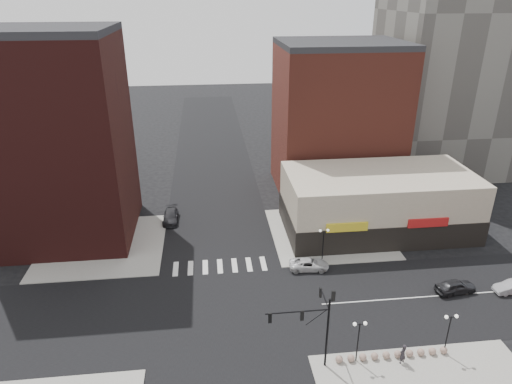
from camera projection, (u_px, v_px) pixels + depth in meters
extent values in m
plane|color=black|center=(224.00, 311.00, 45.62)|extent=(240.00, 240.00, 0.00)
cube|color=black|center=(224.00, 311.00, 45.62)|extent=(200.00, 14.00, 0.02)
cube|color=black|center=(224.00, 311.00, 45.62)|extent=(14.00, 200.00, 0.02)
cube|color=gray|center=(103.00, 245.00, 57.27)|extent=(15.00, 15.00, 0.12)
cube|color=gray|center=(329.00, 233.00, 60.24)|extent=(15.00, 15.00, 0.12)
cube|color=#3B1412|center=(58.00, 142.00, 55.38)|extent=(16.00, 15.00, 25.00)
cube|color=#3B1412|center=(7.00, 155.00, 70.77)|extent=(20.00, 18.00, 12.00)
cube|color=maroon|center=(337.00, 121.00, 69.87)|extent=(18.00, 15.00, 22.00)
cube|color=#BBAC95|center=(378.00, 202.00, 59.76)|extent=(24.00, 12.00, 8.00)
cube|color=black|center=(376.00, 217.00, 60.70)|extent=(24.20, 12.20, 3.40)
cylinder|color=black|center=(327.00, 334.00, 37.59)|extent=(0.18, 0.18, 7.00)
cylinder|color=black|center=(297.00, 312.00, 36.31)|extent=(5.20, 0.11, 0.11)
cylinder|color=black|center=(317.00, 317.00, 36.76)|extent=(1.72, 0.06, 1.46)
cylinder|color=black|center=(325.00, 298.00, 37.94)|extent=(0.11, 3.00, 0.11)
cube|color=black|center=(270.00, 318.00, 36.25)|extent=(0.28, 0.18, 0.95)
sphere|color=red|center=(270.00, 315.00, 36.13)|extent=(0.16, 0.16, 0.16)
cube|color=black|center=(302.00, 315.00, 36.51)|extent=(0.28, 0.18, 0.95)
sphere|color=red|center=(302.00, 312.00, 36.39)|extent=(0.16, 0.16, 0.16)
cube|color=black|center=(321.00, 292.00, 39.28)|extent=(0.18, 0.28, 0.95)
sphere|color=red|center=(321.00, 290.00, 39.16)|extent=(0.16, 0.16, 0.16)
cube|color=black|center=(333.00, 296.00, 36.07)|extent=(0.28, 0.18, 0.95)
sphere|color=red|center=(334.00, 293.00, 35.95)|extent=(0.16, 0.16, 0.16)
cylinder|color=black|center=(358.00, 342.00, 38.62)|extent=(0.11, 0.11, 4.00)
cylinder|color=black|center=(360.00, 325.00, 37.85)|extent=(0.90, 0.06, 0.06)
sphere|color=white|center=(355.00, 324.00, 37.76)|extent=(0.32, 0.32, 0.32)
sphere|color=white|center=(365.00, 323.00, 37.86)|extent=(0.32, 0.32, 0.32)
cylinder|color=black|center=(447.00, 335.00, 39.44)|extent=(0.11, 0.11, 4.00)
cylinder|color=black|center=(451.00, 318.00, 38.67)|extent=(0.90, 0.06, 0.06)
sphere|color=white|center=(446.00, 317.00, 38.58)|extent=(0.32, 0.32, 0.32)
sphere|color=white|center=(457.00, 316.00, 38.67)|extent=(0.32, 0.32, 0.32)
cylinder|color=black|center=(323.00, 245.00, 53.25)|extent=(0.11, 0.11, 4.00)
cylinder|color=black|center=(324.00, 231.00, 52.48)|extent=(0.90, 0.06, 0.06)
sphere|color=white|center=(320.00, 231.00, 52.39)|extent=(0.32, 0.32, 0.32)
sphere|color=white|center=(328.00, 230.00, 52.48)|extent=(0.32, 0.32, 0.32)
sphere|color=gray|center=(339.00, 359.00, 39.15)|extent=(0.64, 0.64, 0.64)
sphere|color=gray|center=(351.00, 358.00, 39.26)|extent=(0.64, 0.64, 0.64)
sphere|color=gray|center=(363.00, 357.00, 39.37)|extent=(0.64, 0.64, 0.64)
sphere|color=gray|center=(375.00, 356.00, 39.48)|extent=(0.64, 0.64, 0.64)
sphere|color=gray|center=(386.00, 355.00, 39.58)|extent=(0.64, 0.64, 0.64)
sphere|color=gray|center=(398.00, 354.00, 39.69)|extent=(0.64, 0.64, 0.64)
sphere|color=gray|center=(409.00, 353.00, 39.80)|extent=(0.64, 0.64, 0.64)
sphere|color=gray|center=(421.00, 352.00, 39.91)|extent=(0.64, 0.64, 0.64)
sphere|color=gray|center=(432.00, 351.00, 40.01)|extent=(0.64, 0.64, 0.64)
sphere|color=gray|center=(444.00, 350.00, 40.12)|extent=(0.64, 0.64, 0.64)
imported|color=silver|center=(309.00, 264.00, 52.29)|extent=(4.70, 2.45, 1.27)
imported|color=black|center=(456.00, 286.00, 48.23)|extent=(4.54, 2.29, 1.48)
imported|color=#A7A7AC|center=(512.00, 287.00, 48.30)|extent=(3.98, 1.60, 1.29)
imported|color=black|center=(171.00, 216.00, 63.20)|extent=(2.08, 4.93, 1.42)
imported|color=#252226|center=(403.00, 354.00, 38.83)|extent=(0.84, 0.76, 1.93)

